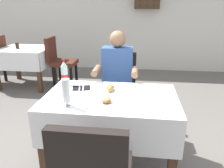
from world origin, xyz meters
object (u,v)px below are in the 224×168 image
object	(u,v)px
plate_far_diner	(110,90)
napkin_cutlery_set	(81,88)
chair_far_diner_seat	(119,87)
background_table_tumbler	(17,46)
cola_bottle_primary	(65,73)
background_chair_right	(60,59)
plate_near_camera	(104,102)
background_dining_table	(26,57)
main_dining_table	(111,113)
beer_glass_left	(66,93)
seated_diner_far	(117,78)

from	to	relation	value
plate_far_diner	napkin_cutlery_set	bearing A→B (deg)	170.87
chair_far_diner_seat	background_table_tumbler	distance (m)	2.44
cola_bottle_primary	background_chair_right	distance (m)	2.07
plate_near_camera	plate_far_diner	xyz separation A→B (m)	(0.02, 0.29, 0.00)
chair_far_diner_seat	plate_far_diner	bearing A→B (deg)	-91.77
cola_bottle_primary	napkin_cutlery_set	size ratio (longest dim) A/B	1.37
plate_near_camera	background_dining_table	xyz separation A→B (m)	(-1.91, 2.33, -0.20)
main_dining_table	background_chair_right	world-z (taller)	background_chair_right
cola_bottle_primary	background_table_tumbler	size ratio (longest dim) A/B	2.45
main_dining_table	napkin_cutlery_set	size ratio (longest dim) A/B	6.14
napkin_cutlery_set	background_chair_right	world-z (taller)	background_chair_right
beer_glass_left	background_dining_table	bearing A→B (deg)	124.02
chair_far_diner_seat	background_dining_table	distance (m)	2.39
napkin_cutlery_set	background_dining_table	bearing A→B (deg)	129.39
main_dining_table	plate_far_diner	bearing A→B (deg)	100.30
seated_diner_far	background_dining_table	xyz separation A→B (m)	(-1.94, 1.49, -0.14)
main_dining_table	chair_far_diner_seat	size ratio (longest dim) A/B	1.24
plate_near_camera	background_table_tumbler	world-z (taller)	background_table_tumbler
background_dining_table	background_table_tumbler	bearing A→B (deg)	-143.69
plate_near_camera	background_table_tumbler	size ratio (longest dim) A/B	2.05
plate_far_diner	plate_near_camera	bearing A→B (deg)	-93.34
plate_far_diner	background_chair_right	xyz separation A→B (m)	(-1.25, 2.04, -0.22)
chair_far_diner_seat	plate_near_camera	xyz separation A→B (m)	(-0.04, -0.95, 0.22)
plate_far_diner	beer_glass_left	world-z (taller)	beer_glass_left
cola_bottle_primary	background_table_tumbler	distance (m)	2.39
plate_far_diner	background_table_tumbler	bearing A→B (deg)	135.89
chair_far_diner_seat	background_table_tumbler	size ratio (longest dim) A/B	8.82
plate_far_diner	background_table_tumbler	size ratio (longest dim) A/B	2.26
background_dining_table	plate_far_diner	bearing A→B (deg)	-46.60
main_dining_table	background_dining_table	world-z (taller)	same
plate_near_camera	beer_glass_left	world-z (taller)	beer_glass_left
plate_near_camera	beer_glass_left	xyz separation A→B (m)	(-0.29, -0.08, 0.10)
seated_diner_far	cola_bottle_primary	size ratio (longest dim) A/B	4.67
beer_glass_left	cola_bottle_primary	xyz separation A→B (m)	(-0.18, 0.50, 0.00)
main_dining_table	chair_far_diner_seat	distance (m)	0.78
plate_far_diner	background_table_tumbler	xyz separation A→B (m)	(-2.03, 1.97, 0.04)
seated_diner_far	plate_far_diner	world-z (taller)	seated_diner_far
plate_far_diner	napkin_cutlery_set	distance (m)	0.30
main_dining_table	cola_bottle_primary	bearing A→B (deg)	153.65
main_dining_table	beer_glass_left	distance (m)	0.51
main_dining_table	plate_near_camera	size ratio (longest dim) A/B	5.34
seated_diner_far	background_chair_right	xyz separation A→B (m)	(-1.25, 1.49, -0.16)
background_table_tumbler	background_chair_right	bearing A→B (deg)	5.35
plate_near_camera	cola_bottle_primary	world-z (taller)	cola_bottle_primary
plate_far_diner	background_chair_right	bearing A→B (deg)	121.39
main_dining_table	beer_glass_left	xyz separation A→B (m)	(-0.33, -0.25, 0.29)
main_dining_table	background_table_tumbler	size ratio (longest dim) A/B	10.95
main_dining_table	seated_diner_far	distance (m)	0.68
background_chair_right	plate_far_diner	bearing A→B (deg)	-58.61
beer_glass_left	cola_bottle_primary	size ratio (longest dim) A/B	0.86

